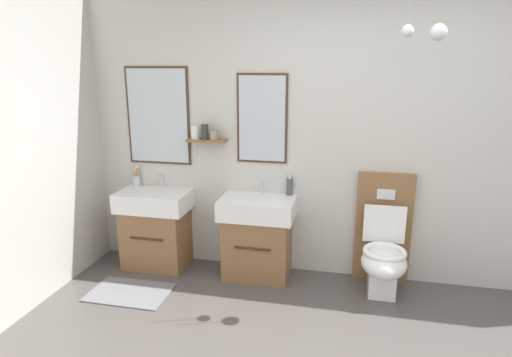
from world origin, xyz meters
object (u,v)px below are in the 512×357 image
at_px(toilet, 383,248).
at_px(toothbrush_cup, 137,180).
at_px(vanity_sink_left, 156,227).
at_px(soap_dispenser, 290,186).
at_px(vanity_sink_right, 258,235).

relative_size(toilet, toothbrush_cup, 4.86).
height_order(vanity_sink_left, toilet, toilet).
bearing_deg(toothbrush_cup, soap_dispenser, 0.39).
height_order(vanity_sink_right, soap_dispenser, soap_dispenser).
height_order(vanity_sink_left, vanity_sink_right, same).
distance_m(toilet, toothbrush_cup, 2.40).
bearing_deg(vanity_sink_right, toothbrush_cup, 173.30).
bearing_deg(soap_dispenser, vanity_sink_right, -149.11).
relative_size(vanity_sink_left, vanity_sink_right, 1.00).
distance_m(toilet, soap_dispenser, 0.97).
relative_size(vanity_sink_left, toothbrush_cup, 3.64).
bearing_deg(toothbrush_cup, vanity_sink_left, -30.23).
distance_m(vanity_sink_left, toilet, 2.11).
xyz_separation_m(vanity_sink_left, toilet, (2.11, -0.01, -0.02)).
distance_m(vanity_sink_left, toothbrush_cup, 0.51).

